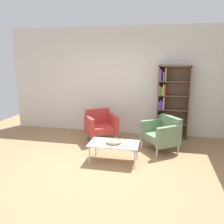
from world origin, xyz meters
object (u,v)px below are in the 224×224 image
Objects in this scene: armchair_spare_guest at (100,125)px; armchair_near_window at (162,133)px; bookshelf_tall at (170,102)px; coffee_table_low at (114,144)px; decorative_bowl at (114,141)px.

armchair_spare_guest is 1.60m from armchair_near_window.
bookshelf_tall is 2.00× the size of armchair_near_window.
coffee_table_low is 1.33m from armchair_spare_guest.
armchair_near_window reaches higher than decorative_bowl.
armchair_near_window is (0.96, 0.82, -0.02)m from decorative_bowl.
armchair_spare_guest is (-0.60, 1.19, -0.02)m from decorative_bowl.
decorative_bowl is 0.34× the size of armchair_spare_guest.
decorative_bowl is at bearing -97.20° from armchair_spare_guest.
decorative_bowl is at bearing 0.00° from coffee_table_low.
coffee_table_low is (-1.12, -1.80, -0.58)m from bookshelf_tall.
armchair_near_window is at bearing -99.28° from bookshelf_tall.
bookshelf_tall reaches higher than armchair_spare_guest.
coffee_table_low is 3.12× the size of decorative_bowl.
coffee_table_low is at bearing -121.93° from bookshelf_tall.
bookshelf_tall is 1.90× the size of coffee_table_low.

